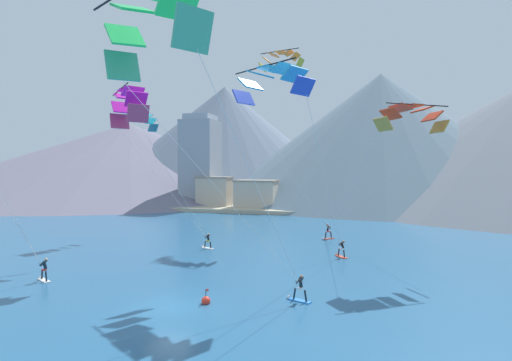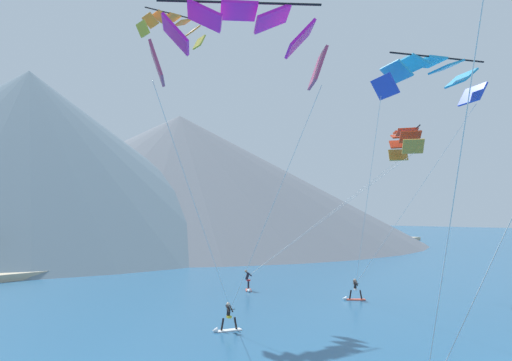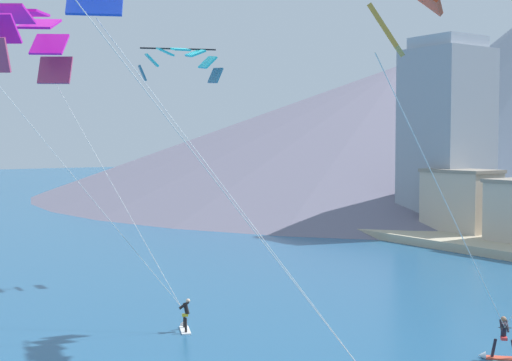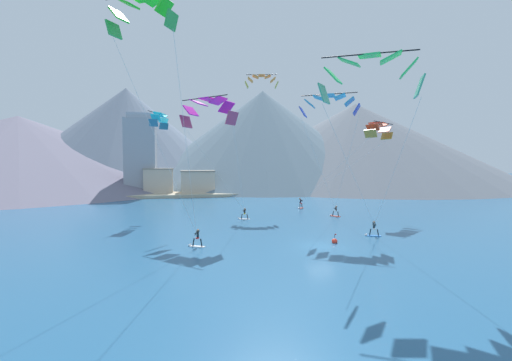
% 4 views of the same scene
% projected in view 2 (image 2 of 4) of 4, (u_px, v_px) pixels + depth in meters
% --- Properties ---
extents(kitesurfer_near_lead, '(1.76, 1.06, 1.64)m').
position_uv_depth(kitesurfer_near_lead, '(225.00, 323.00, 27.93)').
color(kitesurfer_near_lead, white).
rests_on(kitesurfer_near_lead, ground).
extents(kitesurfer_near_trail, '(1.44, 1.58, 1.64)m').
position_uv_depth(kitesurfer_near_trail, '(353.00, 294.00, 37.89)').
color(kitesurfer_near_trail, '#E54C33').
rests_on(kitesurfer_near_trail, ground).
extents(kitesurfer_far_right, '(1.52, 1.51, 1.84)m').
position_uv_depth(kitesurfer_far_right, '(248.00, 284.00, 42.16)').
color(kitesurfer_far_right, '#E54C33').
rests_on(kitesurfer_far_right, ground).
extents(parafoil_kite_near_lead, '(8.55, 8.73, 14.11)m').
position_uv_depth(parafoil_kite_near_lead, '(239.00, 37.00, 21.13)').
color(parafoil_kite_near_lead, '#AF3B65').
extents(parafoil_kite_near_trail, '(8.09, 10.51, 14.56)m').
position_uv_depth(parafoil_kite_near_trail, '(429.00, 76.00, 29.94)').
color(parafoil_kite_near_trail, blue).
extents(parafoil_kite_far_right, '(10.93, 13.15, 12.15)m').
position_uv_depth(parafoil_kite_far_right, '(404.00, 141.00, 41.97)').
color(parafoil_kite_far_right, '#BB8931').
extents(parafoil_kite_distant_high_outer, '(5.89, 2.42, 2.19)m').
position_uv_depth(parafoil_kite_distant_high_outer, '(172.00, 25.00, 40.88)').
color(parafoil_kite_distant_high_outer, gold).
extents(shoreline_strip, '(180.00, 10.00, 0.70)m').
position_uv_depth(shoreline_strip, '(32.00, 270.00, 54.21)').
color(shoreline_strip, '#BCAD8E').
rests_on(shoreline_strip, ground).
extents(shore_building_promenade_mid, '(6.39, 4.67, 5.74)m').
position_uv_depth(shore_building_promenade_mid, '(160.00, 238.00, 71.32)').
color(shore_building_promenade_mid, beige).
rests_on(shore_building_promenade_mid, ground).
extents(shore_building_quay_west, '(10.40, 5.51, 6.58)m').
position_uv_depth(shore_building_quay_west, '(234.00, 232.00, 84.90)').
color(shore_building_quay_west, beige).
rests_on(shore_building_quay_west, ground).
extents(mountain_peak_west_ridge, '(106.92, 106.92, 28.61)m').
position_uv_depth(mountain_peak_west_ridge, '(179.00, 178.00, 112.97)').
color(mountain_peak_west_ridge, slate).
rests_on(mountain_peak_west_ridge, ground).
extents(mountain_peak_east_shoulder, '(85.58, 85.58, 31.95)m').
position_uv_depth(mountain_peak_east_shoulder, '(27.00, 159.00, 88.26)').
color(mountain_peak_east_shoulder, slate).
rests_on(mountain_peak_east_shoulder, ground).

